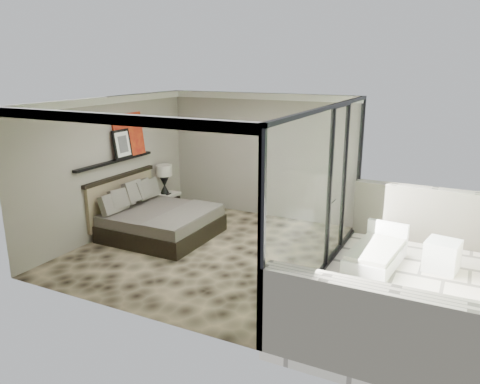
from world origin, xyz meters
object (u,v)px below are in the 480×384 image
at_px(nightstand, 168,204).
at_px(ottoman, 442,256).
at_px(lounger, 376,254).
at_px(bed, 157,220).
at_px(table_lamp, 164,175).

bearing_deg(nightstand, ottoman, 12.25).
bearing_deg(nightstand, lounger, 8.78).
bearing_deg(ottoman, nightstand, 175.85).
distance_m(bed, nightstand, 1.40).
bearing_deg(bed, ottoman, 8.61).
distance_m(ottoman, lounger, 1.07).
xyz_separation_m(bed, nightstand, (-0.63, 1.24, -0.10)).
relative_size(nightstand, table_lamp, 0.71).
bearing_deg(lounger, table_lamp, 178.52).
xyz_separation_m(bed, table_lamp, (-0.66, 1.20, 0.61)).
height_order(ottoman, lounger, lounger).
height_order(bed, nightstand, bed).
xyz_separation_m(table_lamp, lounger, (4.96, -0.61, -0.77)).
bearing_deg(nightstand, table_lamp, -101.18).
distance_m(nightstand, table_lamp, 0.71).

